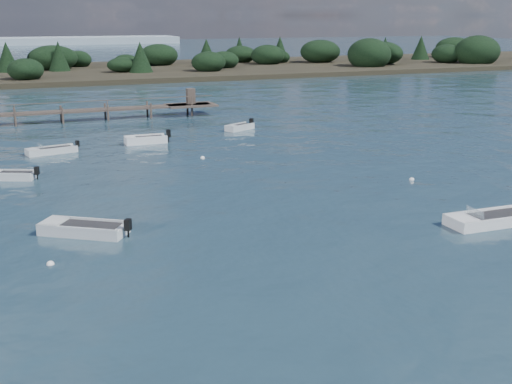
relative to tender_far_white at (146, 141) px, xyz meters
name	(u,v)px	position (x,y,z in m)	size (l,w,h in m)	color
ground	(130,102)	(3.77, 25.60, -0.18)	(400.00, 400.00, 0.00)	#182C39
tender_far_white	(146,141)	(0.00, 0.00, 0.00)	(3.69, 1.35, 1.26)	silver
dinghy_mid_grey	(84,231)	(-7.59, -20.89, -0.03)	(4.22, 3.55, 1.11)	silver
tender_far_grey	(12,177)	(-10.41, -8.46, -0.03)	(3.21, 2.23, 1.03)	silver
tender_far_grey_b	(240,128)	(9.21, 3.03, -0.03)	(3.14, 2.30, 1.09)	silver
dinghy_mid_white_a	(490,221)	(11.25, -26.89, -0.03)	(4.88, 1.79, 1.14)	silver
dinghy_extra_a	(52,152)	(-7.41, -1.28, -0.04)	(4.01, 1.99, 1.03)	silver
buoy_c	(50,264)	(-9.40, -24.34, -0.18)	(0.32, 0.32, 0.32)	white
buoy_e	(203,158)	(2.58, -7.06, -0.18)	(0.32, 0.32, 0.32)	white
buoy_extra_a	(412,180)	(12.85, -18.05, -0.18)	(0.32, 0.32, 0.32)	white
buoy_extra_b	(486,213)	(12.30, -25.42, -0.18)	(0.32, 0.32, 0.32)	white
far_headland	(221,60)	(28.77, 65.60, 1.79)	(190.00, 40.00, 5.80)	black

